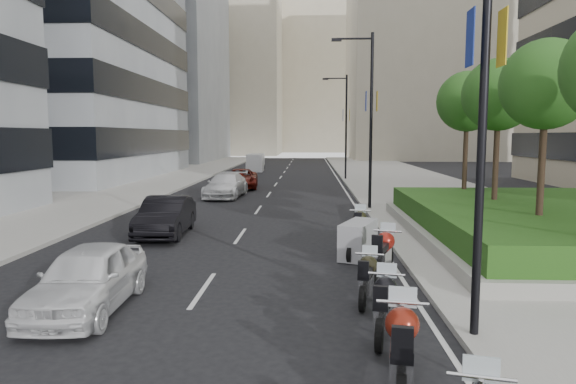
# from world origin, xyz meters

# --- Properties ---
(ground) EXTENTS (160.00, 160.00, 0.00)m
(ground) POSITION_xyz_m (0.00, 0.00, 0.00)
(ground) COLOR black
(ground) RESTS_ON ground
(sidewalk_right) EXTENTS (10.00, 100.00, 0.15)m
(sidewalk_right) POSITION_xyz_m (9.00, 30.00, 0.07)
(sidewalk_right) COLOR #9E9B93
(sidewalk_right) RESTS_ON ground
(sidewalk_left) EXTENTS (8.00, 100.00, 0.15)m
(sidewalk_left) POSITION_xyz_m (-12.00, 30.00, 0.07)
(sidewalk_left) COLOR #9E9B93
(sidewalk_left) RESTS_ON ground
(lane_edge) EXTENTS (0.12, 100.00, 0.01)m
(lane_edge) POSITION_xyz_m (3.70, 30.00, 0.01)
(lane_edge) COLOR silver
(lane_edge) RESTS_ON ground
(lane_centre) EXTENTS (0.12, 100.00, 0.01)m
(lane_centre) POSITION_xyz_m (-1.50, 30.00, 0.01)
(lane_centre) COLOR silver
(lane_centre) RESTS_ON ground
(building_grey_far) EXTENTS (22.00, 26.00, 30.00)m
(building_grey_far) POSITION_xyz_m (-24.00, 70.00, 15.00)
(building_grey_far) COLOR gray
(building_grey_far) RESTS_ON ground
(building_cream_right) EXTENTS (28.00, 24.00, 36.00)m
(building_cream_right) POSITION_xyz_m (22.00, 80.00, 18.00)
(building_cream_right) COLOR #B7AD93
(building_cream_right) RESTS_ON ground
(building_cream_left) EXTENTS (26.00, 24.00, 34.00)m
(building_cream_left) POSITION_xyz_m (-18.00, 100.00, 17.00)
(building_cream_left) COLOR #B7AD93
(building_cream_left) RESTS_ON ground
(building_cream_centre) EXTENTS (30.00, 24.00, 38.00)m
(building_cream_centre) POSITION_xyz_m (2.00, 120.00, 19.00)
(building_cream_centre) COLOR #B7AD93
(building_cream_centre) RESTS_ON ground
(planter) EXTENTS (10.00, 14.00, 0.40)m
(planter) POSITION_xyz_m (10.00, 10.00, 0.35)
(planter) COLOR #9D9B92
(planter) RESTS_ON sidewalk_right
(hedge) EXTENTS (9.40, 13.40, 0.80)m
(hedge) POSITION_xyz_m (10.00, 10.00, 0.95)
(hedge) COLOR #1D4A15
(hedge) RESTS_ON planter
(tree_1) EXTENTS (2.80, 2.80, 6.30)m
(tree_1) POSITION_xyz_m (8.50, 8.00, 5.42)
(tree_1) COLOR #332319
(tree_1) RESTS_ON planter
(tree_2) EXTENTS (2.80, 2.80, 6.30)m
(tree_2) POSITION_xyz_m (8.50, 12.00, 5.42)
(tree_2) COLOR #332319
(tree_2) RESTS_ON planter
(tree_3) EXTENTS (2.80, 2.80, 6.30)m
(tree_3) POSITION_xyz_m (8.50, 16.00, 5.42)
(tree_3) COLOR #332319
(tree_3) RESTS_ON planter
(lamp_post_0) EXTENTS (2.34, 0.45, 9.00)m
(lamp_post_0) POSITION_xyz_m (4.14, 1.00, 5.07)
(lamp_post_0) COLOR black
(lamp_post_0) RESTS_ON ground
(lamp_post_1) EXTENTS (2.34, 0.45, 9.00)m
(lamp_post_1) POSITION_xyz_m (4.14, 18.00, 5.07)
(lamp_post_1) COLOR black
(lamp_post_1) RESTS_ON ground
(lamp_post_2) EXTENTS (2.34, 0.45, 9.00)m
(lamp_post_2) POSITION_xyz_m (4.14, 36.00, 5.07)
(lamp_post_2) COLOR black
(lamp_post_2) RESTS_ON ground
(motorcycle_1) EXTENTS (0.82, 2.47, 1.24)m
(motorcycle_1) POSITION_xyz_m (2.58, -1.00, 0.66)
(motorcycle_1) COLOR black
(motorcycle_1) RESTS_ON ground
(motorcycle_2) EXTENTS (0.80, 2.18, 1.10)m
(motorcycle_2) POSITION_xyz_m (2.63, 1.24, 0.59)
(motorcycle_2) COLOR black
(motorcycle_2) RESTS_ON ground
(motorcycle_3) EXTENTS (0.75, 2.05, 1.03)m
(motorcycle_3) POSITION_xyz_m (2.54, 3.33, 0.55)
(motorcycle_3) COLOR black
(motorcycle_3) RESTS_ON ground
(motorcycle_4) EXTENTS (1.05, 2.30, 1.19)m
(motorcycle_4) POSITION_xyz_m (3.23, 5.50, 0.64)
(motorcycle_4) COLOR black
(motorcycle_4) RESTS_ON ground
(motorcycle_5) EXTENTS (1.43, 2.06, 1.16)m
(motorcycle_5) POSITION_xyz_m (2.73, 7.60, 0.58)
(motorcycle_5) COLOR black
(motorcycle_5) RESTS_ON ground
(motorcycle_6) EXTENTS (0.77, 2.31, 1.16)m
(motorcycle_6) POSITION_xyz_m (2.97, 9.75, 0.62)
(motorcycle_6) COLOR black
(motorcycle_6) RESTS_ON ground
(car_a) EXTENTS (1.86, 4.34, 1.46)m
(car_a) POSITION_xyz_m (-3.73, 2.41, 0.73)
(car_a) COLOR white
(car_a) RESTS_ON ground
(car_b) EXTENTS (1.82, 4.64, 1.50)m
(car_b) POSITION_xyz_m (-4.40, 10.99, 0.75)
(car_b) COLOR black
(car_b) RESTS_ON ground
(car_c) EXTENTS (2.46, 5.32, 1.50)m
(car_c) POSITION_xyz_m (-4.07, 23.39, 0.75)
(car_c) COLOR silver
(car_c) RESTS_ON ground
(car_d) EXTENTS (2.77, 5.29, 1.42)m
(car_d) POSITION_xyz_m (-3.86, 28.89, 0.71)
(car_d) COLOR #62130B
(car_d) RESTS_ON ground
(delivery_van) EXTENTS (1.81, 4.50, 1.87)m
(delivery_van) POSITION_xyz_m (-4.70, 47.07, 0.87)
(delivery_van) COLOR silver
(delivery_van) RESTS_ON ground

